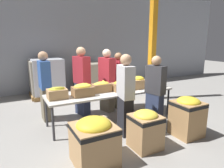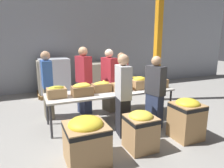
{
  "view_description": "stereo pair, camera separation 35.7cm",
  "coord_description": "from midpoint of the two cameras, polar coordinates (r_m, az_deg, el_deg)",
  "views": [
    {
      "loc": [
        -2.14,
        -4.11,
        1.96
      ],
      "look_at": [
        -0.02,
        -0.07,
        0.94
      ],
      "focal_mm": 32.0,
      "sensor_mm": 36.0,
      "label": 1
    },
    {
      "loc": [
        -1.82,
        -4.27,
        1.96
      ],
      "look_at": [
        -0.02,
        -0.07,
        0.94
      ],
      "focal_mm": 32.0,
      "sensor_mm": 36.0,
      "label": 2
    }
  ],
  "objects": [
    {
      "name": "volunteer_3",
      "position": [
        4.07,
        5.64,
        -3.49
      ],
      "size": [
        0.29,
        0.48,
        1.68
      ],
      "rotation": [
        0.0,
        0.0,
        1.42
      ],
      "color": "black",
      "rests_on": "ground_plane"
    },
    {
      "name": "volunteer_4",
      "position": [
        5.71,
        4.38,
        0.82
      ],
      "size": [
        0.24,
        0.44,
        1.61
      ],
      "rotation": [
        0.0,
        0.0,
        -1.52
      ],
      "color": "#6B604C",
      "rests_on": "ground_plane"
    },
    {
      "name": "banana_box_1",
      "position": [
        4.44,
        -6.29,
        -1.48
      ],
      "size": [
        0.45,
        0.32,
        0.28
      ],
      "color": "olive",
      "rests_on": "sorting_table"
    },
    {
      "name": "volunteer_1",
      "position": [
        4.57,
        14.35,
        -2.47
      ],
      "size": [
        0.31,
        0.47,
        1.62
      ],
      "rotation": [
        0.0,
        0.0,
        1.8
      ],
      "color": "#2D3856",
      "rests_on": "ground_plane"
    },
    {
      "name": "pallet_stack_2",
      "position": [
        7.35,
        -14.89,
        1.88
      ],
      "size": [
        1.09,
        1.09,
        1.32
      ],
      "color": "olive",
      "rests_on": "ground_plane"
    },
    {
      "name": "pallet_stack_0",
      "position": [
        7.35,
        -15.99,
        1.6
      ],
      "size": [
        0.91,
        0.91,
        1.26
      ],
      "color": "olive",
      "rests_on": "ground_plane"
    },
    {
      "name": "volunteer_5",
      "position": [
        5.15,
        -16.1,
        -0.45
      ],
      "size": [
        0.24,
        0.46,
        1.69
      ],
      "rotation": [
        0.0,
        0.0,
        -1.55
      ],
      "color": "#6B604C",
      "rests_on": "ground_plane"
    },
    {
      "name": "volunteer_2",
      "position": [
        5.28,
        -6.14,
        0.77
      ],
      "size": [
        0.35,
        0.52,
        1.78
      ],
      "rotation": [
        0.0,
        0.0,
        -1.31
      ],
      "color": "#2D3856",
      "rests_on": "ground_plane"
    },
    {
      "name": "banana_box_2",
      "position": [
        4.74,
        -0.81,
        -0.74
      ],
      "size": [
        0.43,
        0.3,
        0.26
      ],
      "color": "olive",
      "rests_on": "sorting_table"
    },
    {
      "name": "banana_box_3",
      "position": [
        4.82,
        4.92,
        -0.49
      ],
      "size": [
        0.45,
        0.28,
        0.26
      ],
      "color": "olive",
      "rests_on": "sorting_table"
    },
    {
      "name": "ground_plane",
      "position": [
        5.03,
        1.97,
        -10.34
      ],
      "size": [
        30.0,
        30.0,
        0.0
      ],
      "primitive_type": "plane",
      "color": "gray"
    },
    {
      "name": "pallet_stack_1",
      "position": [
        7.77,
        -3.18,
        1.98
      ],
      "size": [
        1.12,
        1.12,
        1.09
      ],
      "color": "olive",
      "rests_on": "ground_plane"
    },
    {
      "name": "donation_bin_2",
      "position": [
        4.36,
        22.77,
        -8.83
      ],
      "size": [
        0.54,
        0.54,
        0.83
      ],
      "color": "#A37A4C",
      "rests_on": "ground_plane"
    },
    {
      "name": "donation_bin_1",
      "position": [
        3.73,
        10.94,
        -12.6
      ],
      "size": [
        0.51,
        0.51,
        0.72
      ],
      "color": "tan",
      "rests_on": "ground_plane"
    },
    {
      "name": "banana_box_5",
      "position": [
        5.34,
        14.87,
        0.58
      ],
      "size": [
        0.44,
        0.35,
        0.29
      ],
      "color": "#A37A4C",
      "rests_on": "sorting_table"
    },
    {
      "name": "donation_bin_0",
      "position": [
        3.31,
        -4.24,
        -15.39
      ],
      "size": [
        0.66,
        0.66,
        0.77
      ],
      "color": "tan",
      "rests_on": "ground_plane"
    },
    {
      "name": "support_pillar",
      "position": [
        6.58,
        14.58,
        12.54
      ],
      "size": [
        0.18,
        0.18,
        4.0
      ],
      "color": "orange",
      "rests_on": "ground_plane"
    },
    {
      "name": "volunteer_0",
      "position": [
        5.46,
        1.02,
        0.89
      ],
      "size": [
        0.33,
        0.5,
        1.72
      ],
      "rotation": [
        0.0,
        0.0,
        -1.33
      ],
      "color": "#6B604C",
      "rests_on": "ground_plane"
    },
    {
      "name": "banana_box_0",
      "position": [
        4.37,
        -13.32,
        -2.17
      ],
      "size": [
        0.4,
        0.31,
        0.26
      ],
      "color": "tan",
      "rests_on": "sorting_table"
    },
    {
      "name": "sorting_table",
      "position": [
        4.8,
        2.04,
        -2.58
      ],
      "size": [
        3.07,
        0.87,
        0.75
      ],
      "color": "beige",
      "rests_on": "ground_plane"
    },
    {
      "name": "wall_back",
      "position": [
        8.11,
        -9.28,
        12.7
      ],
      "size": [
        16.0,
        0.08,
        4.0
      ],
      "color": "#9399A3",
      "rests_on": "ground_plane"
    },
    {
      "name": "banana_box_4",
      "position": [
        5.08,
        9.83,
        0.37
      ],
      "size": [
        0.38,
        0.33,
        0.31
      ],
      "color": "tan",
      "rests_on": "sorting_table"
    }
  ]
}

